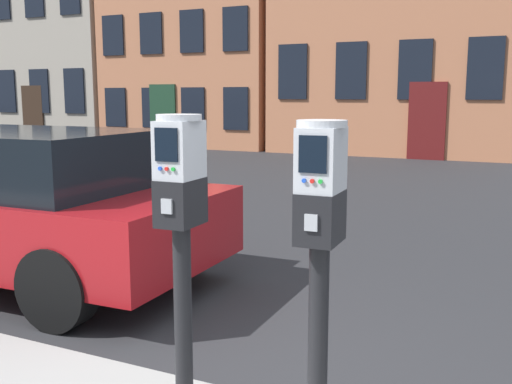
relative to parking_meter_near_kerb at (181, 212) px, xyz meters
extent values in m
cylinder|color=black|center=(0.00, 0.00, -0.55)|extent=(0.09, 0.09, 0.98)
cube|color=black|center=(0.00, 0.00, 0.05)|extent=(0.18, 0.25, 0.23)
cube|color=#A5A8AD|center=(0.00, -0.13, 0.05)|extent=(0.06, 0.01, 0.07)
cube|color=#B7BABF|center=(0.00, 0.00, 0.30)|extent=(0.18, 0.23, 0.28)
cube|color=black|center=(0.00, -0.12, 0.33)|extent=(0.12, 0.01, 0.16)
cylinder|color=blue|center=(-0.03, -0.12, 0.22)|extent=(0.02, 0.01, 0.02)
cylinder|color=red|center=(0.00, -0.12, 0.22)|extent=(0.02, 0.01, 0.02)
cylinder|color=green|center=(0.04, -0.12, 0.22)|extent=(0.02, 0.01, 0.02)
cylinder|color=#B7BABF|center=(0.00, 0.00, 0.45)|extent=(0.22, 0.22, 0.03)
cylinder|color=black|center=(0.71, 0.00, -0.56)|extent=(0.09, 0.09, 0.97)
cube|color=black|center=(0.71, 0.00, 0.04)|extent=(0.18, 0.25, 0.22)
cube|color=#A5A8AD|center=(0.72, -0.13, 0.04)|extent=(0.06, 0.01, 0.07)
cube|color=#B7BABF|center=(0.71, 0.00, 0.29)|extent=(0.18, 0.23, 0.27)
cube|color=black|center=(0.72, -0.12, 0.32)|extent=(0.12, 0.01, 0.15)
cylinder|color=blue|center=(0.68, -0.12, 0.21)|extent=(0.02, 0.01, 0.02)
cylinder|color=red|center=(0.72, -0.12, 0.21)|extent=(0.02, 0.01, 0.02)
cylinder|color=green|center=(0.75, -0.12, 0.21)|extent=(0.02, 0.01, 0.02)
cylinder|color=#B7BABF|center=(0.71, 0.00, 0.44)|extent=(0.22, 0.22, 0.03)
cube|color=black|center=(-2.91, 1.59, -0.02)|extent=(2.60, 1.71, 0.52)
cylinder|color=black|center=(-1.62, 0.81, -0.86)|extent=(0.65, 0.24, 0.64)
cylinder|color=black|center=(-1.67, 2.44, -0.86)|extent=(0.65, 0.24, 0.64)
cube|color=#9E9384|center=(-16.15, 17.14, 3.98)|extent=(6.71, 5.79, 10.33)
cube|color=black|center=(-16.99, 14.21, 0.71)|extent=(0.90, 0.06, 1.60)
cube|color=black|center=(-15.32, 14.21, 0.71)|extent=(0.90, 0.06, 1.60)
cube|color=black|center=(-13.64, 14.21, 0.71)|extent=(0.90, 0.06, 1.60)
cube|color=black|center=(-15.70, 14.21, -0.13)|extent=(1.00, 0.07, 2.10)
cube|color=#B7704C|center=(-9.47, 16.79, 3.66)|extent=(6.25, 5.09, 9.67)
cube|color=black|center=(-11.81, 14.21, 0.15)|extent=(0.86, 0.06, 1.33)
cube|color=black|center=(-10.25, 14.21, 0.15)|extent=(0.86, 0.06, 1.33)
cube|color=black|center=(-8.69, 14.21, 0.15)|extent=(0.86, 0.06, 1.33)
cube|color=black|center=(-7.12, 14.21, 0.15)|extent=(0.86, 0.06, 1.33)
cube|color=black|center=(-11.81, 14.21, 2.57)|extent=(0.86, 0.06, 1.33)
cube|color=black|center=(-10.25, 14.21, 2.57)|extent=(0.86, 0.06, 1.33)
cube|color=black|center=(-8.69, 14.21, 2.57)|extent=(0.86, 0.06, 1.33)
cube|color=black|center=(-7.12, 14.21, 2.57)|extent=(0.86, 0.06, 1.33)
cube|color=#193823|center=(-9.86, 14.21, -0.13)|extent=(1.00, 0.07, 2.10)
cube|color=black|center=(-5.21, 14.21, 1.25)|extent=(0.90, 0.06, 1.60)
cube|color=black|center=(-3.43, 14.21, 1.25)|extent=(0.90, 0.06, 1.60)
cube|color=black|center=(-1.65, 14.21, 1.25)|extent=(0.90, 0.06, 1.60)
cube|color=black|center=(0.13, 14.21, 1.25)|extent=(0.90, 0.06, 1.60)
cube|color=#591414|center=(-1.27, 14.21, -0.13)|extent=(1.00, 0.07, 2.10)
camera|label=1|loc=(1.55, -2.38, 0.56)|focal=41.66mm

